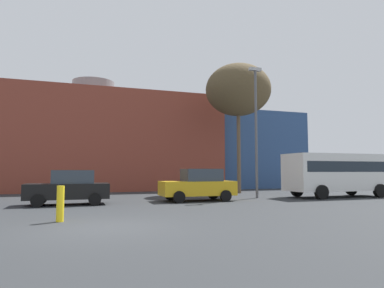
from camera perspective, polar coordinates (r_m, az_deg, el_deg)
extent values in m
plane|color=#2D3033|center=(10.48, -14.65, -13.48)|extent=(200.00, 200.00, 0.00)
cube|color=brown|center=(34.26, -16.46, -0.12)|extent=(21.94, 13.83, 8.40)
cube|color=#2D4C7F|center=(38.12, 7.69, -1.43)|extent=(9.29, 12.44, 7.42)
cylinder|color=slate|center=(35.03, -16.26, 8.39)|extent=(4.00, 4.00, 2.00)
cube|color=black|center=(17.86, -20.20, -7.44)|extent=(3.90, 1.67, 0.74)
cube|color=#333D47|center=(17.83, -19.39, -5.22)|extent=(1.95, 1.49, 0.65)
cylinder|color=black|center=(17.11, -24.57, -8.70)|extent=(0.60, 0.20, 0.60)
cylinder|color=black|center=(18.81, -24.02, -8.30)|extent=(0.60, 0.20, 0.60)
cylinder|color=black|center=(17.04, -16.05, -8.95)|extent=(0.60, 0.20, 0.60)
cylinder|color=black|center=(18.75, -16.28, -8.53)|extent=(0.60, 0.20, 0.60)
cube|color=gold|center=(18.92, 0.90, -7.45)|extent=(4.09, 1.75, 0.78)
cube|color=#333D47|center=(18.98, 1.59, -5.24)|extent=(2.04, 1.56, 0.68)
cylinder|color=black|center=(17.70, -2.19, -8.91)|extent=(0.62, 0.21, 0.62)
cylinder|color=black|center=(19.42, -3.69, -8.52)|extent=(0.62, 0.21, 0.62)
cylinder|color=black|center=(18.60, 5.69, -8.68)|extent=(0.62, 0.21, 0.62)
cylinder|color=black|center=(20.25, 3.59, -8.35)|extent=(0.62, 0.21, 0.62)
cube|color=white|center=(23.58, 23.23, -4.40)|extent=(6.80, 2.30, 2.30)
cube|color=#1E2833|center=(23.58, 23.20, -3.55)|extent=(6.26, 2.32, 0.64)
cylinder|color=black|center=(21.30, 20.98, -7.58)|extent=(0.84, 0.28, 0.84)
cylinder|color=black|center=(23.15, 17.27, -7.41)|extent=(0.84, 0.28, 0.84)
cylinder|color=black|center=(24.33, 29.06, -6.90)|extent=(0.84, 0.28, 0.84)
cylinder|color=black|center=(25.96, 25.23, -6.86)|extent=(0.84, 0.28, 0.84)
cylinder|color=brown|center=(25.75, 7.88, -1.00)|extent=(0.28, 0.28, 6.47)
ellipsoid|color=brown|center=(26.44, 7.77, 9.01)|extent=(4.97, 4.97, 3.97)
cylinder|color=yellow|center=(12.02, -21.30, -9.35)|extent=(0.24, 0.24, 1.17)
cylinder|color=#59595E|center=(21.41, 10.75, 1.69)|extent=(0.16, 0.16, 7.91)
cube|color=#B2B2B2|center=(22.23, 10.59, 12.26)|extent=(0.80, 0.24, 0.20)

